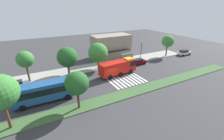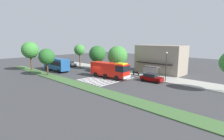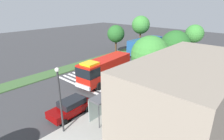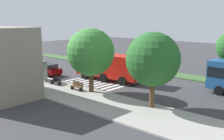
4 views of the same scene
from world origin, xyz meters
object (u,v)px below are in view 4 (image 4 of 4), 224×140
bench_west_of_shelter (77,86)px  sidewalk_tree_center (91,52)px  fire_truck (107,65)px  bus_stop_shelter (37,66)px  parked_car_mid (47,69)px  bench_near_shelter (56,81)px  sidewalk_tree_west (153,59)px  street_lamp (26,49)px

bench_west_of_shelter → sidewalk_tree_center: 4.17m
fire_truck → bus_stop_shelter: fire_truck is taller
parked_car_mid → bench_near_shelter: size_ratio=2.90×
bus_stop_shelter → fire_truck: bearing=-135.8°
fire_truck → bench_west_of_shelter: (-1.37, 6.20, -1.40)m
bench_west_of_shelter → sidewalk_tree_west: (-9.35, -0.64, 3.83)m
sidewalk_tree_center → bus_stop_shelter: bearing=4.1°
sidewalk_tree_center → street_lamp: bearing=-1.7°
fire_truck → street_lamp: street_lamp is taller
fire_truck → sidewalk_tree_west: size_ratio=1.46×
parked_car_mid → sidewalk_tree_center: 12.06m
bus_stop_shelter → sidewalk_tree_center: 9.72m
fire_truck → bench_west_of_shelter: size_ratio=6.06×
bench_near_shelter → bench_west_of_shelter: same height
sidewalk_tree_west → street_lamp: bearing=-1.1°
parked_car_mid → bus_stop_shelter: bus_stop_shelter is taller
fire_truck → street_lamp: 11.84m
street_lamp → sidewalk_tree_center: bearing=178.3°
fire_truck → bench_near_shelter: 6.80m
bench_near_shelter → street_lamp: bearing=-7.3°
fire_truck → bus_stop_shelter: size_ratio=2.77×
bus_stop_shelter → sidewalk_tree_west: (-17.13, -0.66, 2.53)m
street_lamp → bus_stop_shelter: bearing=165.5°
bus_stop_shelter → parked_car_mid: bearing=-55.8°
street_lamp → fire_truck: bearing=-153.9°
street_lamp → sidewalk_tree_center: sidewalk_tree_center is taller
fire_truck → bench_near_shelter: (2.42, 6.20, -1.40)m
bench_near_shelter → sidewalk_tree_west: (-13.13, -0.64, 3.83)m
street_lamp → sidewalk_tree_center: size_ratio=0.88×
bus_stop_shelter → sidewalk_tree_west: bearing=-177.8°
fire_truck → sidewalk_tree_west: (-10.71, 5.57, 2.43)m
sidewalk_tree_west → parked_car_mid: bearing=-6.6°
sidewalk_tree_center → fire_truck: bearing=-62.1°
bench_west_of_shelter → bus_stop_shelter: bearing=0.2°
street_lamp → bench_west_of_shelter: bearing=175.0°
bench_west_of_shelter → fire_truck: bearing=-77.6°
fire_truck → sidewalk_tree_center: bearing=112.7°
fire_truck → sidewalk_tree_center: 6.74m
bus_stop_shelter → sidewalk_tree_center: (-9.37, -0.66, 2.51)m
fire_truck → parked_car_mid: size_ratio=2.09×
parked_car_mid → sidewalk_tree_center: sidewalk_tree_center is taller
bench_near_shelter → street_lamp: (8.11, -1.04, 3.07)m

